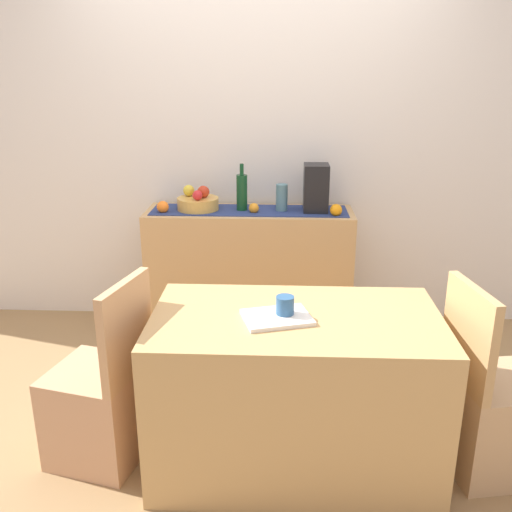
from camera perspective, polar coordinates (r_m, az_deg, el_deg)
name	(u,v)px	position (r m, az deg, el deg)	size (l,w,h in m)	color
ground_plane	(246,402)	(3.23, -0.97, -14.60)	(6.40, 6.40, 0.02)	#9B794F
room_wall_rear	(256,131)	(3.91, 0.01, 12.58)	(6.40, 0.06, 2.70)	silver
sideboard_console	(250,271)	(3.86, -0.66, -1.57)	(1.37, 0.42, 0.86)	tan
table_runner	(249,210)	(3.74, -0.69, 4.65)	(1.29, 0.32, 0.01)	navy
fruit_bowl	(198,204)	(3.76, -5.90, 5.31)	(0.27, 0.27, 0.08)	gold
apple_rear	(197,195)	(3.67, -5.96, 6.15)	(0.07, 0.07, 0.07)	red
apple_right	(189,191)	(3.80, -6.84, 6.61)	(0.08, 0.08, 0.08)	gold
apple_center	(203,192)	(3.74, -5.36, 6.50)	(0.08, 0.08, 0.08)	red
wine_bottle	(242,192)	(3.71, -1.44, 6.50)	(0.07, 0.07, 0.31)	#113E1F
coffee_maker	(316,188)	(3.70, 6.10, 6.85)	(0.16, 0.18, 0.31)	black
ceramic_vase	(282,198)	(3.71, 2.63, 5.91)	(0.08, 0.08, 0.18)	slate
orange_loose_far	(163,207)	(3.72, -9.44, 4.93)	(0.08, 0.08, 0.08)	orange
orange_loose_near_bowl	(253,208)	(3.67, -0.28, 4.88)	(0.07, 0.07, 0.07)	orange
orange_loose_mid	(336,210)	(3.63, 8.12, 4.64)	(0.08, 0.08, 0.08)	orange
dining_table	(294,391)	(2.62, 3.92, -13.46)	(1.26, 0.71, 0.74)	tan
open_book	(277,318)	(2.41, 2.15, -6.25)	(0.28, 0.21, 0.02)	white
coffee_cup	(285,307)	(2.41, 2.96, -5.20)	(0.08, 0.08, 0.10)	#2C5988
chair_near_window	(102,406)	(2.80, -15.39, -14.42)	(0.48, 0.48, 0.90)	tan
chair_by_corner	(492,416)	(2.85, 22.82, -14.71)	(0.46, 0.46, 0.90)	tan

